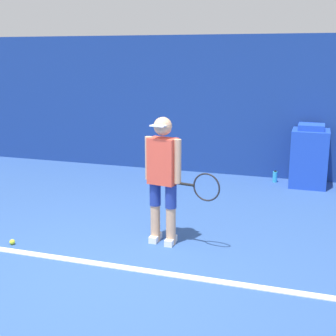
{
  "coord_description": "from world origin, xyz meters",
  "views": [
    {
      "loc": [
        2.09,
        -4.22,
        2.29
      ],
      "look_at": [
        0.35,
        1.17,
        0.91
      ],
      "focal_mm": 50.0,
      "sensor_mm": 36.0,
      "label": 1
    }
  ],
  "objects_px": {
    "water_bottle": "(275,177)",
    "covered_chair": "(309,157)",
    "tennis_player": "(164,175)",
    "tennis_ball": "(12,242)"
  },
  "relations": [
    {
      "from": "water_bottle",
      "to": "covered_chair",
      "type": "bearing_deg",
      "value": -6.49
    },
    {
      "from": "covered_chair",
      "to": "water_bottle",
      "type": "height_order",
      "value": "covered_chair"
    },
    {
      "from": "tennis_player",
      "to": "water_bottle",
      "type": "xyz_separation_m",
      "value": [
        1.05,
        3.31,
        -0.77
      ]
    },
    {
      "from": "tennis_ball",
      "to": "covered_chair",
      "type": "distance_m",
      "value": 5.19
    },
    {
      "from": "tennis_ball",
      "to": "covered_chair",
      "type": "height_order",
      "value": "covered_chair"
    },
    {
      "from": "covered_chair",
      "to": "water_bottle",
      "type": "relative_size",
      "value": 5.07
    },
    {
      "from": "tennis_ball",
      "to": "water_bottle",
      "type": "xyz_separation_m",
      "value": [
        2.81,
        3.96,
        0.07
      ]
    },
    {
      "from": "tennis_player",
      "to": "water_bottle",
      "type": "height_order",
      "value": "tennis_player"
    },
    {
      "from": "tennis_player",
      "to": "tennis_ball",
      "type": "xyz_separation_m",
      "value": [
        -1.77,
        -0.64,
        -0.84
      ]
    },
    {
      "from": "tennis_player",
      "to": "water_bottle",
      "type": "distance_m",
      "value": 3.56
    }
  ]
}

